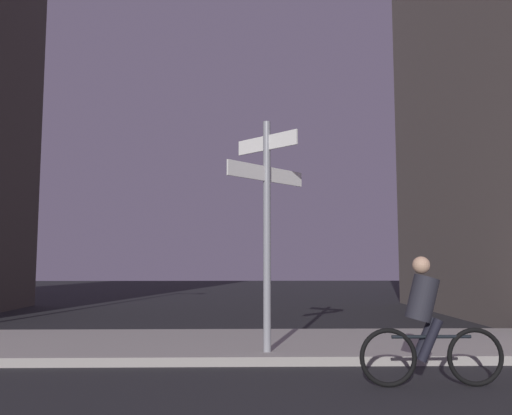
# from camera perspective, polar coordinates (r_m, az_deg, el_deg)

# --- Properties ---
(sidewalk_kerb) EXTENTS (40.00, 3.26, 0.14)m
(sidewalk_kerb) POSITION_cam_1_polar(r_m,az_deg,el_deg) (9.88, 9.28, -14.33)
(sidewalk_kerb) COLOR #9E9991
(sidewalk_kerb) RESTS_ON ground_plane
(signpost) EXTENTS (1.26, 1.26, 3.67)m
(signpost) POSITION_cam_1_polar(r_m,az_deg,el_deg) (8.49, 1.18, -0.56)
(signpost) COLOR gray
(signpost) RESTS_ON sidewalk_kerb
(cyclist) EXTENTS (1.82, 0.33, 1.61)m
(cyclist) POSITION_cam_1_polar(r_m,az_deg,el_deg) (7.11, 17.92, -11.99)
(cyclist) COLOR black
(cyclist) RESTS_ON ground_plane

